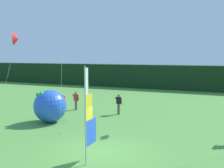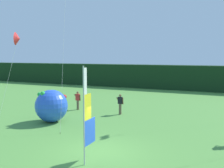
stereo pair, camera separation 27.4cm
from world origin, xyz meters
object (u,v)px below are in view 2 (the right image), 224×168
Objects in this scene: person_far_left at (120,104)px; banner_flag at (87,117)px; inflatable_balloon at (51,106)px; person_far_right at (78,100)px; kite_red_delta_2 at (18,39)px.

banner_flag is at bearing -76.29° from person_far_left.
inflatable_balloon is (-3.61, -4.23, 0.29)m from person_far_left.
person_far_right is at bearing 96.71° from inflatable_balloon.
inflatable_balloon is at bearing 49.43° from kite_red_delta_2.
banner_flag is 2.66× the size of person_far_right.
inflatable_balloon is at bearing 138.74° from banner_flag.
kite_red_delta_2 is at bearing 153.84° from banner_flag.
person_far_left is 5.57m from inflatable_balloon.
person_far_left is at bearing 103.71° from banner_flag.
person_far_right is (-6.43, 9.61, -1.21)m from banner_flag.
kite_red_delta_2 is (-0.85, -6.03, 5.00)m from person_far_right.
banner_flag reaches higher than person_far_left.
person_far_left is 9.16m from kite_red_delta_2.
kite_red_delta_2 is at bearing -130.49° from person_far_left.
person_far_left is 4.14m from person_far_right.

